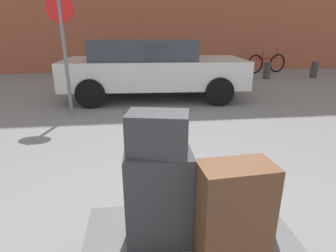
{
  "coord_description": "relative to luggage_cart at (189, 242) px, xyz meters",
  "views": [
    {
      "loc": [
        -0.33,
        -1.49,
        1.64
      ],
      "look_at": [
        0.0,
        1.2,
        0.69
      ],
      "focal_mm": 29.61,
      "sensor_mm": 36.0,
      "label": 1
    }
  ],
  "objects": [
    {
      "name": "bollard_kerb_mid",
      "position": [
        4.25,
        7.71,
        0.01
      ],
      "size": [
        0.23,
        0.23,
        0.56
      ],
      "primitive_type": "cylinder",
      "color": "#383838",
      "rests_on": "ground_plane"
    },
    {
      "name": "luggage_cart",
      "position": [
        0.0,
        0.0,
        0.0
      ],
      "size": [
        1.39,
        0.73,
        0.34
      ],
      "color": "#4C4C51",
      "rests_on": "ground_plane"
    },
    {
      "name": "duffel_bag_charcoal_topmost_pile",
      "position": [
        -0.21,
        -0.02,
        0.81
      ],
      "size": [
        0.38,
        0.28,
        0.25
      ],
      "primitive_type": "cube",
      "rotation": [
        0.0,
        0.0,
        -0.21
      ],
      "color": "#2D2D33",
      "rests_on": "suitcase_charcoal_stacked_top"
    },
    {
      "name": "bicycle_leaning",
      "position": [
        4.85,
        9.04,
        0.1
      ],
      "size": [
        1.73,
        0.42,
        0.96
      ],
      "color": "black",
      "rests_on": "ground_plane"
    },
    {
      "name": "bollard_kerb_near",
      "position": [
        2.94,
        7.71,
        0.01
      ],
      "size": [
        0.23,
        0.23,
        0.56
      ],
      "primitive_type": "cylinder",
      "color": "#383838",
      "rests_on": "ground_plane"
    },
    {
      "name": "no_parking_sign",
      "position": [
        -1.59,
        4.01,
        1.12
      ],
      "size": [
        0.49,
        0.13,
        2.24
      ],
      "color": "slate",
      "rests_on": "ground_plane"
    },
    {
      "name": "suitcase_charcoal_stacked_top",
      "position": [
        -0.21,
        -0.02,
        0.38
      ],
      "size": [
        0.41,
        0.26,
        0.61
      ],
      "primitive_type": "cube",
      "rotation": [
        0.0,
        0.0,
        -0.03
      ],
      "color": "#2D2D33",
      "rests_on": "luggage_cart"
    },
    {
      "name": "duffel_bag_tan_front_left",
      "position": [
        0.27,
        0.11,
        0.22
      ],
      "size": [
        0.6,
        0.35,
        0.31
      ],
      "primitive_type": "cube",
      "rotation": [
        0.0,
        0.0,
        -0.01
      ],
      "color": "#9E7F56",
      "rests_on": "luggage_cart"
    },
    {
      "name": "parked_car",
      "position": [
        0.11,
        5.38,
        0.49
      ],
      "size": [
        4.38,
        2.09,
        1.42
      ],
      "color": "silver",
      "rests_on": "ground_plane"
    },
    {
      "name": "bollard_kerb_far",
      "position": [
        6.0,
        7.71,
        0.01
      ],
      "size": [
        0.23,
        0.23,
        0.56
      ],
      "primitive_type": "cylinder",
      "color": "#383838",
      "rests_on": "ground_plane"
    },
    {
      "name": "suitcase_brown_rear_right",
      "position": [
        0.21,
        -0.21,
        0.37
      ],
      "size": [
        0.43,
        0.27,
        0.61
      ],
      "primitive_type": "cube",
      "rotation": [
        0.0,
        0.0,
        0.08
      ],
      "color": "#51331E",
      "rests_on": "luggage_cart"
    }
  ]
}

